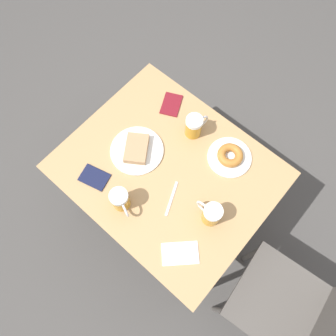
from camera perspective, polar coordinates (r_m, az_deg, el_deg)
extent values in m
plane|color=#474442|center=(2.16, 0.00, -7.01)|extent=(8.00, 8.00, 0.00)
cube|color=tan|center=(1.51, 0.00, -0.49)|extent=(0.77, 0.93, 0.03)
cylinder|color=black|center=(2.06, -2.65, 10.13)|extent=(0.04, 0.04, 0.67)
cylinder|color=black|center=(1.92, -16.63, -3.63)|extent=(0.04, 0.04, 0.67)
cylinder|color=black|center=(1.91, 16.76, -4.80)|extent=(0.04, 0.04, 0.67)
cylinder|color=black|center=(1.76, 3.29, -21.51)|extent=(0.04, 0.04, 0.67)
cube|color=#514C47|center=(1.70, 18.83, -21.29)|extent=(0.44, 0.44, 0.02)
cylinder|color=#514C47|center=(1.93, 14.54, -14.33)|extent=(0.03, 0.03, 0.46)
cylinder|color=#514C47|center=(1.88, 8.93, -23.30)|extent=(0.03, 0.03, 0.46)
cylinder|color=#514C47|center=(2.01, 23.50, -19.36)|extent=(0.03, 0.03, 0.46)
cylinder|color=white|center=(1.53, -5.44, 3.05)|extent=(0.25, 0.25, 0.01)
cube|color=tan|center=(1.51, -5.51, 3.39)|extent=(0.18, 0.16, 0.03)
cylinder|color=white|center=(1.54, 10.63, 1.84)|extent=(0.20, 0.20, 0.01)
torus|color=#B2702D|center=(1.51, 10.78, 2.20)|extent=(0.12, 0.12, 0.04)
cylinder|color=#C68C23|center=(1.53, 4.45, 7.05)|extent=(0.08, 0.08, 0.10)
cylinder|color=white|center=(1.48, 4.62, 8.16)|extent=(0.08, 0.08, 0.02)
torus|color=silver|center=(1.54, 5.83, 8.02)|extent=(0.08, 0.03, 0.08)
cylinder|color=#C68C23|center=(1.39, 7.58, -8.13)|extent=(0.08, 0.08, 0.10)
cylinder|color=white|center=(1.33, 7.90, -7.53)|extent=(0.08, 0.08, 0.02)
torus|color=silver|center=(1.38, 6.25, -6.86)|extent=(0.01, 0.08, 0.08)
cylinder|color=#C68C23|center=(1.41, -8.26, -5.57)|extent=(0.08, 0.08, 0.10)
cylinder|color=white|center=(1.35, -8.60, -4.87)|extent=(0.08, 0.08, 0.02)
torus|color=silver|center=(1.39, -7.59, -6.99)|extent=(0.04, 0.08, 0.08)
cube|color=white|center=(1.40, 2.12, -14.64)|extent=(0.17, 0.17, 0.00)
cube|color=silver|center=(1.45, 0.61, -5.33)|extent=(0.15, 0.08, 0.00)
cube|color=maroon|center=(1.64, 0.58, 11.01)|extent=(0.15, 0.13, 0.01)
cube|color=#141938|center=(1.51, -12.69, -1.61)|extent=(0.12, 0.14, 0.01)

